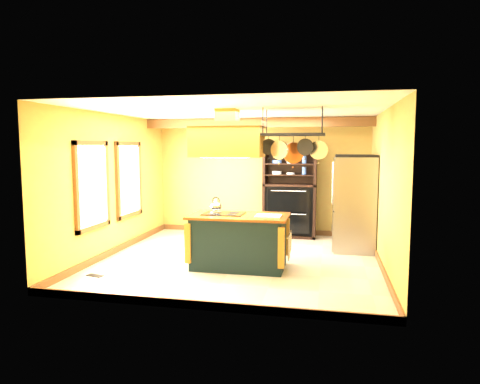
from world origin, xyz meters
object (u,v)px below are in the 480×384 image
at_px(range_hood, 227,138).
at_px(refrigerator, 354,205).
at_px(kitchen_island, 239,241).
at_px(hutch, 290,201).
at_px(pot_rack, 293,141).

distance_m(range_hood, refrigerator, 3.08).
xyz_separation_m(kitchen_island, hutch, (0.61, 2.77, 0.37)).
relative_size(kitchen_island, refrigerator, 0.90).
bearing_deg(hutch, range_hood, -106.25).
xyz_separation_m(pot_rack, refrigerator, (1.08, 1.72, -1.25)).
distance_m(pot_rack, refrigerator, 2.38).
distance_m(pot_rack, hutch, 3.08).
bearing_deg(hutch, kitchen_island, -102.42).
bearing_deg(range_hood, refrigerator, 38.38).
xyz_separation_m(range_hood, refrigerator, (2.18, 1.73, -1.31)).
distance_m(kitchen_island, refrigerator, 2.67).
height_order(kitchen_island, hutch, hutch).
relative_size(kitchen_island, range_hood, 1.32).
bearing_deg(pot_rack, range_hood, -179.39).
relative_size(pot_rack, refrigerator, 0.59).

